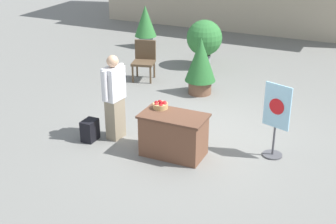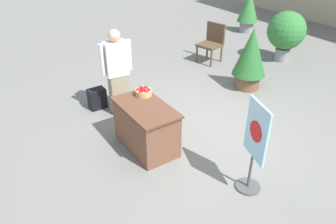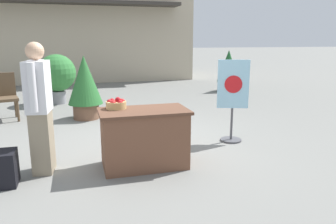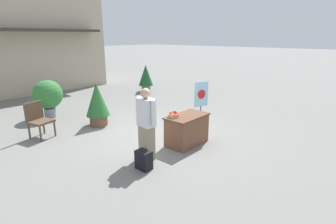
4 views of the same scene
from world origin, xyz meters
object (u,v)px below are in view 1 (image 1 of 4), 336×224
(potted_plant_near_right, at_px, (201,64))
(potted_plant_far_left, at_px, (145,24))
(backpack, at_px, (90,130))
(patio_chair, at_px, (144,58))
(apple_basket, at_px, (160,105))
(poster_board, at_px, (276,119))
(person_visitor, at_px, (114,97))
(display_table, at_px, (174,135))
(potted_plant_far_right, at_px, (204,39))

(potted_plant_near_right, bearing_deg, potted_plant_far_left, 134.75)
(backpack, relative_size, patio_chair, 0.42)
(apple_basket, height_order, backpack, apple_basket)
(backpack, relative_size, potted_plant_near_right, 0.30)
(backpack, xyz_separation_m, poster_board, (3.38, 0.87, 0.53))
(person_visitor, xyz_separation_m, potted_plant_far_left, (-2.44, 6.02, -0.10))
(potted_plant_far_left, bearing_deg, display_table, -58.72)
(person_visitor, height_order, backpack, person_visitor)
(backpack, relative_size, poster_board, 0.30)
(potted_plant_far_left, height_order, potted_plant_near_right, potted_plant_near_right)
(apple_basket, relative_size, poster_board, 0.20)
(person_visitor, bearing_deg, patio_chair, 114.95)
(patio_chair, relative_size, potted_plant_far_left, 0.75)
(person_visitor, height_order, potted_plant_near_right, person_visitor)
(display_table, bearing_deg, potted_plant_far_left, 121.28)
(potted_plant_near_right, bearing_deg, poster_board, -45.19)
(person_visitor, distance_m, potted_plant_near_right, 2.98)
(display_table, relative_size, poster_board, 0.86)
(backpack, bearing_deg, potted_plant_far_left, 107.87)
(apple_basket, distance_m, poster_board, 2.09)
(backpack, relative_size, potted_plant_far_right, 0.32)
(potted_plant_far_left, bearing_deg, potted_plant_far_right, -24.61)
(apple_basket, distance_m, patio_chair, 3.88)
(poster_board, relative_size, potted_plant_near_right, 1.00)
(apple_basket, bearing_deg, poster_board, 15.14)
(person_visitor, distance_m, patio_chair, 3.47)
(potted_plant_far_left, height_order, potted_plant_far_right, potted_plant_far_left)
(apple_basket, xyz_separation_m, backpack, (-1.37, -0.32, -0.65))
(display_table, height_order, patio_chair, patio_chair)
(backpack, bearing_deg, person_visitor, 38.03)
(apple_basket, height_order, potted_plant_near_right, potted_plant_near_right)
(display_table, xyz_separation_m, apple_basket, (-0.34, 0.17, 0.46))
(potted_plant_far_right, bearing_deg, apple_basket, -78.59)
(apple_basket, bearing_deg, patio_chair, 121.89)
(backpack, bearing_deg, apple_basket, 13.21)
(poster_board, distance_m, potted_plant_far_right, 5.29)
(apple_basket, distance_m, backpack, 1.55)
(person_visitor, bearing_deg, potted_plant_far_right, 97.15)
(person_visitor, xyz_separation_m, potted_plant_near_right, (0.64, 2.91, -0.11))
(apple_basket, bearing_deg, potted_plant_far_right, 101.41)
(poster_board, relative_size, patio_chair, 1.38)
(display_table, height_order, poster_board, poster_board)
(patio_chair, xyz_separation_m, potted_plant_far_right, (1.05, 1.62, 0.24))
(apple_basket, distance_m, person_visitor, 0.97)
(apple_basket, bearing_deg, display_table, -26.44)
(backpack, xyz_separation_m, potted_plant_far_left, (-2.04, 6.33, 0.55))
(backpack, relative_size, potted_plant_far_left, 0.31)
(display_table, relative_size, backpack, 2.83)
(person_visitor, bearing_deg, potted_plant_near_right, 84.49)
(poster_board, height_order, potted_plant_near_right, poster_board)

